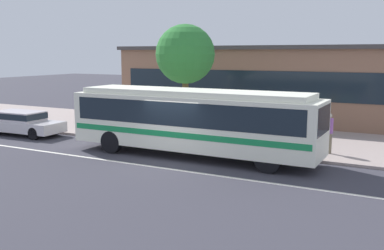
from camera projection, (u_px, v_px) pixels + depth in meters
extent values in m
plane|color=#393841|center=(168.00, 163.00, 18.03)|extent=(120.00, 120.00, 0.00)
cube|color=#A3928C|center=(233.00, 135.00, 23.97)|extent=(60.00, 8.00, 0.12)
cube|color=silver|center=(158.00, 167.00, 17.34)|extent=(56.00, 0.16, 0.01)
cube|color=white|center=(192.00, 121.00, 18.91)|extent=(10.95, 2.46, 2.21)
cube|color=white|center=(192.00, 93.00, 18.71)|extent=(10.07, 2.16, 0.24)
cube|color=#19232D|center=(192.00, 111.00, 18.84)|extent=(10.29, 2.48, 0.97)
cube|color=#188849|center=(192.00, 131.00, 18.97)|extent=(10.73, 2.48, 0.24)
cube|color=#19232D|center=(323.00, 120.00, 16.35)|extent=(0.13, 2.13, 1.06)
cylinder|color=black|center=(284.00, 149.00, 18.30)|extent=(1.00, 0.28, 1.00)
cylinder|color=black|center=(268.00, 160.00, 16.43)|extent=(1.00, 0.28, 1.00)
cylinder|color=black|center=(139.00, 134.00, 21.62)|extent=(1.00, 0.28, 1.00)
cylinder|color=black|center=(111.00, 142.00, 19.74)|extent=(1.00, 0.28, 1.00)
cube|color=silver|center=(23.00, 126.00, 24.14)|extent=(4.75, 1.89, 0.55)
cube|color=silver|center=(19.00, 116.00, 24.16)|extent=(2.68, 1.61, 0.50)
cube|color=#19232D|center=(19.00, 115.00, 24.15)|extent=(2.73, 1.63, 0.32)
cylinder|color=black|center=(55.00, 129.00, 24.17)|extent=(0.65, 0.24, 0.64)
cylinder|color=black|center=(34.00, 134.00, 22.83)|extent=(0.65, 0.24, 0.64)
cylinder|color=black|center=(13.00, 125.00, 25.51)|extent=(0.65, 0.24, 0.64)
cylinder|color=#796D57|center=(330.00, 143.00, 19.12)|extent=(0.14, 0.14, 0.88)
cylinder|color=#796D57|center=(327.00, 143.00, 19.23)|extent=(0.14, 0.14, 0.88)
cylinder|color=#8F51A4|center=(329.00, 126.00, 19.05)|extent=(0.41, 0.41, 0.64)
sphere|color=#B9AC90|center=(330.00, 116.00, 18.99)|extent=(0.22, 0.22, 0.22)
cylinder|color=navy|center=(287.00, 138.00, 20.19)|extent=(0.14, 0.14, 0.90)
cylinder|color=navy|center=(284.00, 139.00, 20.15)|extent=(0.14, 0.14, 0.90)
cylinder|color=gold|center=(286.00, 122.00, 20.05)|extent=(0.48, 0.48, 0.63)
sphere|color=tan|center=(286.00, 112.00, 19.98)|extent=(0.23, 0.23, 0.23)
cylinder|color=gray|center=(283.00, 128.00, 18.82)|extent=(0.08, 0.08, 2.30)
cube|color=yellow|center=(284.00, 106.00, 18.67)|extent=(0.04, 0.44, 0.56)
cylinder|color=brown|center=(185.00, 103.00, 24.37)|extent=(0.34, 0.34, 3.11)
sphere|color=#307F35|center=(185.00, 54.00, 23.95)|extent=(3.20, 3.20, 3.20)
cube|color=#8A624D|center=(273.00, 85.00, 29.68)|extent=(19.72, 7.07, 4.63)
cube|color=#19232D|center=(255.00, 85.00, 26.54)|extent=(18.14, 0.04, 1.67)
cube|color=#423D3E|center=(274.00, 48.00, 29.29)|extent=(20.12, 7.47, 0.24)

